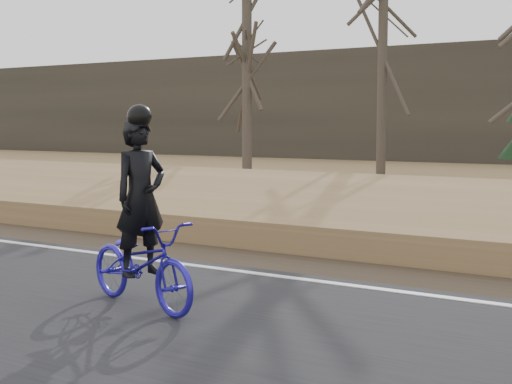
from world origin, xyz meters
The scene contains 3 objects.
cyclist centered at (-5.18, -1.87, 0.74)m, with size 1.90×1.09×2.16m.
bare_tree_far_left centered at (-13.72, 14.05, 3.54)m, with size 0.36×0.36×7.07m, color #4F473A.
bare_tree_left centered at (-10.19, 18.04, 4.48)m, with size 0.36×0.36×8.95m, color #4F473A.
Camera 1 is at (-0.27, -7.65, 2.03)m, focal length 50.00 mm.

